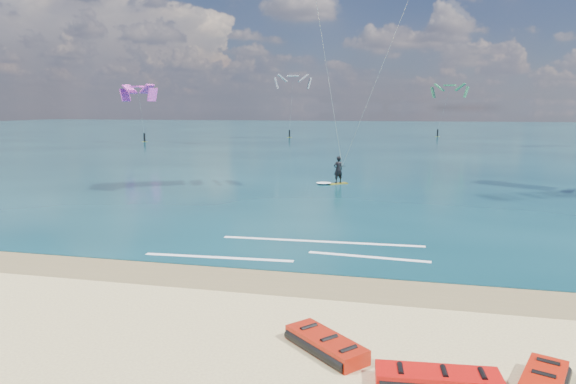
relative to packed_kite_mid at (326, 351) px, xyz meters
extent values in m
plane|color=tan|center=(-2.64, 41.35, 0.00)|extent=(320.00, 320.00, 0.00)
cube|color=brown|center=(-2.64, 4.35, 0.00)|extent=(320.00, 2.40, 0.01)
cube|color=#082730|center=(-2.64, 105.35, 0.02)|extent=(320.00, 200.00, 0.04)
cube|color=yellow|center=(-3.06, 25.85, 0.07)|extent=(1.43, 1.30, 0.07)
imported|color=black|center=(-3.06, 25.85, 1.08)|extent=(0.85, 0.80, 1.96)
cylinder|color=black|center=(-2.74, 25.53, 1.36)|extent=(0.49, 0.42, 0.04)
cube|color=white|center=(-1.63, 9.45, 0.04)|extent=(8.34, 0.54, 0.01)
cube|color=white|center=(0.42, 7.65, 0.04)|extent=(4.53, 0.56, 0.01)
cube|color=white|center=(-4.98, 6.35, 0.04)|extent=(5.65, 0.54, 0.01)
camera|label=1|loc=(1.60, -10.89, 5.50)|focal=32.00mm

